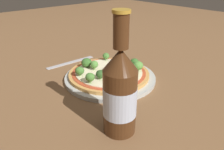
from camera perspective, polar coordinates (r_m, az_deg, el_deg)
The scene contains 17 objects.
ground_plane at distance 0.69m, azimuth 0.55°, elevation -1.61°, with size 3.00×3.00×0.00m, color brown.
plate at distance 0.70m, azimuth -0.42°, elevation -0.61°, with size 0.29×0.29×0.01m.
pizza at distance 0.69m, azimuth -0.88°, elevation 0.43°, with size 0.25×0.25×0.01m.
broccoli_floret_0 at distance 0.70m, azimuth -4.65°, elevation 2.75°, with size 0.03×0.03×0.03m.
broccoli_floret_1 at distance 0.72m, azimuth -6.67°, elevation 3.25°, with size 0.03×0.03×0.03m.
broccoli_floret_2 at distance 0.72m, azimuth 0.57°, elevation 3.22°, with size 0.02×0.02×0.02m.
broccoli_floret_3 at distance 0.73m, azimuth 5.83°, elevation 3.50°, with size 0.03×0.03×0.03m.
broccoli_floret_4 at distance 0.68m, azimuth -0.40°, elevation 1.73°, with size 0.03×0.03×0.03m.
broccoli_floret_5 at distance 0.73m, azimuth 2.81°, elevation 3.85°, with size 0.03×0.03×0.03m.
broccoli_floret_6 at distance 0.66m, azimuth -8.43°, elevation 1.11°, with size 0.03×0.03×0.03m.
broccoli_floret_7 at distance 0.70m, azimuth 6.77°, elevation 2.46°, with size 0.03×0.03×0.03m.
broccoli_floret_8 at distance 0.63m, azimuth -2.87°, elevation 0.12°, with size 0.03×0.03×0.03m.
broccoli_floret_9 at distance 0.77m, azimuth -1.57°, elevation 4.98°, with size 0.02×0.02×0.03m.
broccoli_floret_10 at distance 0.61m, azimuth -5.49°, elevation -0.73°, with size 0.03×0.03×0.03m.
broccoli_floret_11 at distance 0.66m, azimuth 5.20°, elevation 1.28°, with size 0.03×0.03×0.03m.
beer_bottle at distance 0.44m, azimuth 2.09°, elevation -4.46°, with size 0.07×0.07×0.26m.
fork at distance 0.84m, azimuth -10.74°, elevation 3.30°, with size 0.03×0.19×0.00m.
Camera 1 is at (0.45, -0.41, 0.32)m, focal length 35.00 mm.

